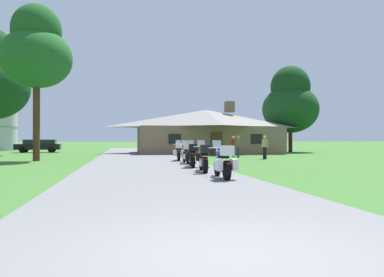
{
  "coord_description": "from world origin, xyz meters",
  "views": [
    {
      "loc": [
        -1.19,
        -4.17,
        1.38
      ],
      "look_at": [
        2.54,
        16.68,
        1.45
      ],
      "focal_mm": 35.51,
      "sensor_mm": 36.0,
      "label": 1
    }
  ],
  "objects_px": {
    "tree_left_near": "(37,50)",
    "motorcycle_orange_third_in_row": "(192,156)",
    "bystander_olive_shirt_beside_signpost": "(238,145)",
    "tree_right_of_lodge": "(290,102)",
    "motorcycle_blue_nearest_to_camera": "(223,162)",
    "metal_silo_distant": "(3,124)",
    "parked_black_suv_far_left": "(39,145)",
    "bystander_tan_shirt_by_tree": "(265,146)",
    "bystander_red_shirt_near_lodge": "(233,145)",
    "motorcycle_yellow_fourth_in_row": "(187,153)",
    "motorcycle_orange_second_in_row": "(204,158)",
    "motorcycle_white_farthest_in_row": "(179,152)"
  },
  "relations": [
    {
      "from": "parked_black_suv_far_left",
      "to": "tree_right_of_lodge",
      "type": "bearing_deg",
      "value": -100.25
    },
    {
      "from": "bystander_red_shirt_near_lodge",
      "to": "tree_right_of_lodge",
      "type": "relative_size",
      "value": 0.17
    },
    {
      "from": "bystander_red_shirt_near_lodge",
      "to": "metal_silo_distant",
      "type": "relative_size",
      "value": 0.24
    },
    {
      "from": "motorcycle_blue_nearest_to_camera",
      "to": "motorcycle_orange_third_in_row",
      "type": "distance_m",
      "value": 5.56
    },
    {
      "from": "motorcycle_yellow_fourth_in_row",
      "to": "parked_black_suv_far_left",
      "type": "xyz_separation_m",
      "value": [
        -12.52,
        22.23,
        0.16
      ]
    },
    {
      "from": "motorcycle_blue_nearest_to_camera",
      "to": "bystander_olive_shirt_beside_signpost",
      "type": "xyz_separation_m",
      "value": [
        5.41,
        15.89,
        0.34
      ]
    },
    {
      "from": "tree_left_near",
      "to": "parked_black_suv_far_left",
      "type": "height_order",
      "value": "tree_left_near"
    },
    {
      "from": "bystander_tan_shirt_by_tree",
      "to": "metal_silo_distant",
      "type": "relative_size",
      "value": 0.24
    },
    {
      "from": "metal_silo_distant",
      "to": "parked_black_suv_far_left",
      "type": "height_order",
      "value": "metal_silo_distant"
    },
    {
      "from": "bystander_red_shirt_near_lodge",
      "to": "parked_black_suv_far_left",
      "type": "height_order",
      "value": "bystander_red_shirt_near_lodge"
    },
    {
      "from": "motorcycle_blue_nearest_to_camera",
      "to": "bystander_red_shirt_near_lodge",
      "type": "xyz_separation_m",
      "value": [
        5.29,
        16.81,
        0.32
      ]
    },
    {
      "from": "bystander_red_shirt_near_lodge",
      "to": "tree_left_near",
      "type": "height_order",
      "value": "tree_left_near"
    },
    {
      "from": "bystander_tan_shirt_by_tree",
      "to": "bystander_red_shirt_near_lodge",
      "type": "bearing_deg",
      "value": 174.65
    },
    {
      "from": "motorcycle_yellow_fourth_in_row",
      "to": "tree_left_near",
      "type": "height_order",
      "value": "tree_left_near"
    },
    {
      "from": "motorcycle_blue_nearest_to_camera",
      "to": "bystander_red_shirt_near_lodge",
      "type": "relative_size",
      "value": 1.25
    },
    {
      "from": "tree_left_near",
      "to": "motorcycle_orange_third_in_row",
      "type": "bearing_deg",
      "value": -41.9
    },
    {
      "from": "motorcycle_orange_second_in_row",
      "to": "tree_left_near",
      "type": "xyz_separation_m",
      "value": [
        -8.82,
        10.75,
        6.56
      ]
    },
    {
      "from": "motorcycle_orange_third_in_row",
      "to": "motorcycle_white_farthest_in_row",
      "type": "bearing_deg",
      "value": 93.73
    },
    {
      "from": "tree_left_near",
      "to": "motorcycle_yellow_fourth_in_row",
      "type": "bearing_deg",
      "value": -29.3
    },
    {
      "from": "motorcycle_yellow_fourth_in_row",
      "to": "metal_silo_distant",
      "type": "xyz_separation_m",
      "value": [
        -18.73,
        31.18,
        2.83
      ]
    },
    {
      "from": "motorcycle_orange_second_in_row",
      "to": "tree_right_of_lodge",
      "type": "bearing_deg",
      "value": 63.32
    },
    {
      "from": "motorcycle_blue_nearest_to_camera",
      "to": "tree_left_near",
      "type": "bearing_deg",
      "value": 124.96
    },
    {
      "from": "motorcycle_white_farthest_in_row",
      "to": "bystander_red_shirt_near_lodge",
      "type": "distance_m",
      "value": 7.57
    },
    {
      "from": "motorcycle_orange_third_in_row",
      "to": "tree_right_of_lodge",
      "type": "distance_m",
      "value": 26.94
    },
    {
      "from": "bystander_red_shirt_near_lodge",
      "to": "motorcycle_orange_second_in_row",
      "type": "bearing_deg",
      "value": 25.02
    },
    {
      "from": "motorcycle_blue_nearest_to_camera",
      "to": "motorcycle_yellow_fourth_in_row",
      "type": "distance_m",
      "value": 8.42
    },
    {
      "from": "tree_right_of_lodge",
      "to": "motorcycle_white_farthest_in_row",
      "type": "bearing_deg",
      "value": -133.0
    },
    {
      "from": "tree_left_near",
      "to": "bystander_tan_shirt_by_tree",
      "type": "bearing_deg",
      "value": -1.33
    },
    {
      "from": "motorcycle_blue_nearest_to_camera",
      "to": "parked_black_suv_far_left",
      "type": "height_order",
      "value": "parked_black_suv_far_left"
    },
    {
      "from": "motorcycle_blue_nearest_to_camera",
      "to": "tree_right_of_lodge",
      "type": "xyz_separation_m",
      "value": [
        15.0,
        27.32,
        4.95
      ]
    },
    {
      "from": "metal_silo_distant",
      "to": "parked_black_suv_far_left",
      "type": "distance_m",
      "value": 11.21
    },
    {
      "from": "bystander_olive_shirt_beside_signpost",
      "to": "tree_right_of_lodge",
      "type": "distance_m",
      "value": 15.61
    },
    {
      "from": "motorcycle_white_farthest_in_row",
      "to": "metal_silo_distant",
      "type": "height_order",
      "value": "metal_silo_distant"
    },
    {
      "from": "motorcycle_yellow_fourth_in_row",
      "to": "bystander_tan_shirt_by_tree",
      "type": "distance_m",
      "value": 7.96
    },
    {
      "from": "bystander_red_shirt_near_lodge",
      "to": "parked_black_suv_far_left",
      "type": "xyz_separation_m",
      "value": [
        -17.69,
        13.84,
        -0.15
      ]
    },
    {
      "from": "motorcycle_white_farthest_in_row",
      "to": "bystander_olive_shirt_beside_signpost",
      "type": "xyz_separation_m",
      "value": [
        5.33,
        4.57,
        0.34
      ]
    },
    {
      "from": "motorcycle_yellow_fourth_in_row",
      "to": "tree_left_near",
      "type": "relative_size",
      "value": 0.2
    },
    {
      "from": "motorcycle_orange_third_in_row",
      "to": "motorcycle_yellow_fourth_in_row",
      "type": "relative_size",
      "value": 1.0
    },
    {
      "from": "motorcycle_blue_nearest_to_camera",
      "to": "tree_left_near",
      "type": "relative_size",
      "value": 0.2
    },
    {
      "from": "parked_black_suv_far_left",
      "to": "motorcycle_orange_third_in_row",
      "type": "bearing_deg",
      "value": -157.18
    },
    {
      "from": "motorcycle_orange_third_in_row",
      "to": "bystander_olive_shirt_beside_signpost",
      "type": "distance_m",
      "value": 11.71
    },
    {
      "from": "bystander_red_shirt_near_lodge",
      "to": "bystander_tan_shirt_by_tree",
      "type": "relative_size",
      "value": 1.0
    },
    {
      "from": "motorcycle_orange_third_in_row",
      "to": "tree_right_of_lodge",
      "type": "bearing_deg",
      "value": 60.59
    },
    {
      "from": "motorcycle_white_farthest_in_row",
      "to": "metal_silo_distant",
      "type": "xyz_separation_m",
      "value": [
        -18.68,
        28.27,
        2.84
      ]
    },
    {
      "from": "bystander_tan_shirt_by_tree",
      "to": "tree_right_of_lodge",
      "type": "bearing_deg",
      "value": 125.26
    },
    {
      "from": "motorcycle_orange_second_in_row",
      "to": "parked_black_suv_far_left",
      "type": "distance_m",
      "value": 30.49
    },
    {
      "from": "tree_left_near",
      "to": "metal_silo_distant",
      "type": "relative_size",
      "value": 1.48
    },
    {
      "from": "bystander_olive_shirt_beside_signpost",
      "to": "metal_silo_distant",
      "type": "height_order",
      "value": "metal_silo_distant"
    },
    {
      "from": "motorcycle_blue_nearest_to_camera",
      "to": "metal_silo_distant",
      "type": "bearing_deg",
      "value": 116.64
    },
    {
      "from": "motorcycle_orange_third_in_row",
      "to": "motorcycle_yellow_fourth_in_row",
      "type": "distance_m",
      "value": 2.87
    }
  ]
}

